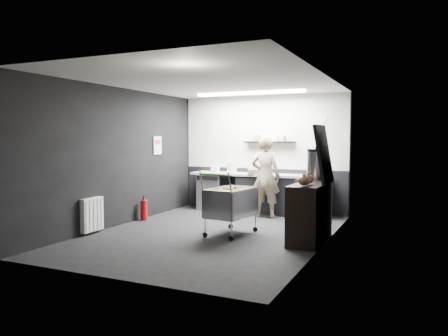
% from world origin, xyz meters
% --- Properties ---
extents(floor, '(5.50, 5.50, 0.00)m').
position_xyz_m(floor, '(0.00, 0.00, 0.00)').
color(floor, black).
rests_on(floor, ground).
extents(ceiling, '(5.50, 5.50, 0.00)m').
position_xyz_m(ceiling, '(0.00, 0.00, 2.70)').
color(ceiling, silver).
rests_on(ceiling, wall_back).
extents(wall_back, '(5.50, 0.00, 5.50)m').
position_xyz_m(wall_back, '(0.00, 2.75, 1.35)').
color(wall_back, black).
rests_on(wall_back, floor).
extents(wall_front, '(5.50, 0.00, 5.50)m').
position_xyz_m(wall_front, '(0.00, -2.75, 1.35)').
color(wall_front, black).
rests_on(wall_front, floor).
extents(wall_left, '(0.00, 5.50, 5.50)m').
position_xyz_m(wall_left, '(-2.00, 0.00, 1.35)').
color(wall_left, black).
rests_on(wall_left, floor).
extents(wall_right, '(0.00, 5.50, 5.50)m').
position_xyz_m(wall_right, '(2.00, 0.00, 1.35)').
color(wall_right, black).
rests_on(wall_right, floor).
extents(kitchen_wall_panel, '(3.95, 0.02, 1.70)m').
position_xyz_m(kitchen_wall_panel, '(0.00, 2.73, 1.85)').
color(kitchen_wall_panel, silver).
rests_on(kitchen_wall_panel, wall_back).
extents(dado_panel, '(3.95, 0.02, 1.00)m').
position_xyz_m(dado_panel, '(0.00, 2.73, 0.50)').
color(dado_panel, black).
rests_on(dado_panel, wall_back).
extents(floating_shelf, '(1.20, 0.22, 0.04)m').
position_xyz_m(floating_shelf, '(0.20, 2.62, 1.62)').
color(floating_shelf, black).
rests_on(floating_shelf, wall_back).
extents(wall_clock, '(0.20, 0.03, 0.20)m').
position_xyz_m(wall_clock, '(1.40, 2.72, 2.15)').
color(wall_clock, white).
rests_on(wall_clock, wall_back).
extents(poster, '(0.02, 0.30, 0.40)m').
position_xyz_m(poster, '(-1.98, 1.30, 1.55)').
color(poster, white).
rests_on(poster, wall_left).
extents(poster_red_band, '(0.02, 0.22, 0.10)m').
position_xyz_m(poster_red_band, '(-1.98, 1.30, 1.62)').
color(poster_red_band, red).
rests_on(poster_red_band, poster).
extents(radiator, '(0.10, 0.50, 0.60)m').
position_xyz_m(radiator, '(-1.94, -0.90, 0.35)').
color(radiator, white).
rests_on(radiator, wall_left).
extents(ceiling_strip, '(2.40, 0.20, 0.04)m').
position_xyz_m(ceiling_strip, '(0.00, 1.85, 2.67)').
color(ceiling_strip, white).
rests_on(ceiling_strip, ceiling).
extents(prep_counter, '(3.20, 0.61, 0.90)m').
position_xyz_m(prep_counter, '(0.14, 2.42, 0.46)').
color(prep_counter, black).
rests_on(prep_counter, floor).
extents(person, '(0.65, 0.43, 1.77)m').
position_xyz_m(person, '(0.34, 1.97, 0.88)').
color(person, beige).
rests_on(person, floor).
extents(shopping_cart, '(0.73, 1.08, 1.12)m').
position_xyz_m(shopping_cart, '(0.33, 0.09, 0.54)').
color(shopping_cart, silver).
rests_on(shopping_cart, floor).
extents(sideboard, '(0.55, 1.29, 1.93)m').
position_xyz_m(sideboard, '(1.75, 0.19, 0.61)').
color(sideboard, black).
rests_on(sideboard, floor).
extents(fire_extinguisher, '(0.15, 0.15, 0.49)m').
position_xyz_m(fire_extinguisher, '(-1.85, 0.57, 0.24)').
color(fire_extinguisher, '#B30B13').
rests_on(fire_extinguisher, floor).
extents(cardboard_box, '(0.65, 0.58, 0.11)m').
position_xyz_m(cardboard_box, '(0.06, 2.37, 0.95)').
color(cardboard_box, olive).
rests_on(cardboard_box, prep_counter).
extents(pink_tub, '(0.23, 0.23, 0.23)m').
position_xyz_m(pink_tub, '(-0.65, 2.42, 1.01)').
color(pink_tub, beige).
rests_on(pink_tub, prep_counter).
extents(white_container, '(0.17, 0.14, 0.15)m').
position_xyz_m(white_container, '(-1.06, 2.37, 0.97)').
color(white_container, white).
rests_on(white_container, prep_counter).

